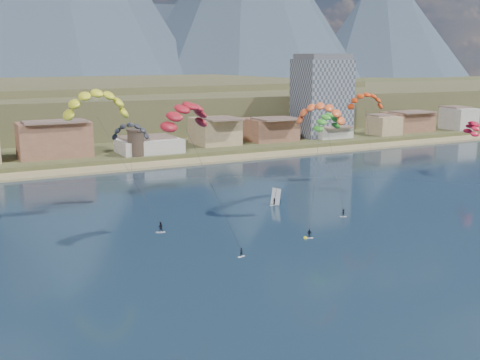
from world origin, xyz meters
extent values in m
plane|color=#0E1D32|center=(0.00, 0.00, 0.00)|extent=(2400.00, 2400.00, 0.00)
cube|color=tan|center=(0.00, 106.00, 0.25)|extent=(2200.00, 12.00, 0.90)
cube|color=brown|center=(40.00, 220.00, 9.50)|extent=(320.00, 150.00, 15.00)
cube|color=brown|center=(260.00, 205.00, 6.00)|extent=(240.00, 120.00, 8.00)
cone|color=#293545|center=(680.00, 810.00, 127.00)|extent=(340.00, 340.00, 250.00)
cone|color=#293545|center=(900.00, 820.00, 112.00)|extent=(320.00, 320.00, 220.00)
cube|color=gray|center=(85.00, 128.00, 17.00)|extent=(20.00, 16.00, 30.00)
cube|color=#59595E|center=(85.00, 128.00, 33.00)|extent=(18.00, 14.40, 2.00)
cylinder|color=#47382D|center=(5.00, 114.00, 6.00)|extent=(5.20, 5.20, 8.00)
cylinder|color=#47382D|center=(5.00, 114.00, 10.30)|extent=(5.82, 5.82, 0.60)
cube|color=silver|center=(-6.39, 18.98, 0.04)|extent=(1.38, 0.73, 0.09)
imported|color=black|center=(-6.39, 18.98, 0.85)|extent=(0.63, 0.50, 1.52)
cylinder|color=#262626|center=(-8.90, 24.65, 10.81)|extent=(0.05, 0.05, 23.27)
cube|color=silver|center=(-13.73, 38.19, 0.06)|extent=(1.80, 1.03, 0.11)
imported|color=black|center=(-13.73, 38.19, 1.11)|extent=(1.15, 1.02, 1.98)
cylinder|color=#262626|center=(-17.49, 45.48, 11.15)|extent=(0.05, 0.05, 25.70)
cube|color=silver|center=(9.38, 22.42, 0.05)|extent=(1.43, 0.84, 0.09)
imported|color=black|center=(9.38, 22.42, 0.88)|extent=(1.00, 0.67, 1.58)
cylinder|color=#262626|center=(14.16, 28.09, 10.29)|extent=(0.05, 0.05, 23.76)
cube|color=silver|center=(23.87, 31.53, 0.05)|extent=(1.39, 1.02, 0.09)
imported|color=black|center=(23.87, 31.53, 0.87)|extent=(1.17, 1.00, 1.57)
cylinder|color=#262626|center=(26.33, 38.25, 8.78)|extent=(0.05, 0.05, 21.15)
cylinder|color=#262626|center=(-12.03, 57.44, 7.63)|extent=(0.04, 0.04, 16.70)
cylinder|color=#262626|center=(49.52, 53.45, 9.94)|extent=(0.04, 0.04, 20.88)
cube|color=silver|center=(16.08, 46.56, 0.05)|extent=(2.20, 0.98, 0.11)
imported|color=black|center=(16.08, 46.56, 0.87)|extent=(0.82, 0.61, 1.52)
cube|color=white|center=(16.43, 46.56, 1.96)|extent=(1.22, 2.41, 3.64)
sphere|color=#FFFB1A|center=(8.61, 22.60, 0.11)|extent=(0.65, 0.65, 0.65)
camera|label=1|loc=(-48.40, -63.00, 32.30)|focal=43.67mm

